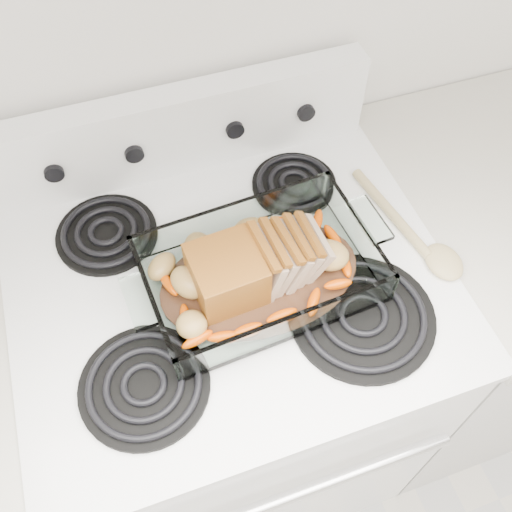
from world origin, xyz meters
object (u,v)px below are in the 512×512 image
object	(u,v)px
pork_roast	(247,267)
electric_range	(236,374)
baking_dish	(260,274)
counter_right	(470,301)

from	to	relation	value
pork_roast	electric_range	bearing A→B (deg)	134.81
baking_dish	pork_roast	world-z (taller)	pork_roast
electric_range	pork_roast	bearing A→B (deg)	-56.24
counter_right	baking_dish	size ratio (longest dim) A/B	2.39
electric_range	pork_roast	xyz separation A→B (m)	(0.02, -0.04, 0.51)
electric_range	counter_right	bearing A→B (deg)	-0.10
baking_dish	counter_right	bearing A→B (deg)	-0.59
electric_range	counter_right	distance (m)	0.67
baking_dish	electric_range	bearing A→B (deg)	138.55
baking_dish	pork_roast	bearing A→B (deg)	176.12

